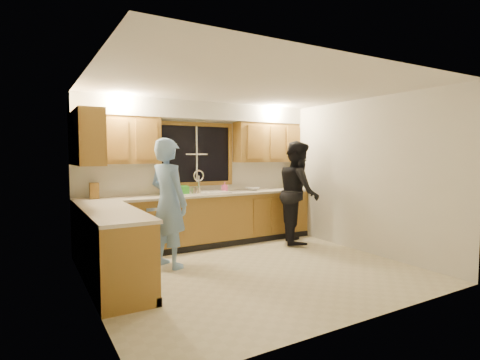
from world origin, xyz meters
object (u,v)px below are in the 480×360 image
object	(u,v)px
dish_crate	(179,190)
dishwasher	(157,227)
knife_block	(94,191)
woman	(298,192)
soap_bottle	(225,187)
stove	(123,260)
sink	(203,196)
man	(168,203)
bowl	(253,189)

from	to	relation	value
dish_crate	dishwasher	bearing A→B (deg)	-178.44
knife_block	dish_crate	xyz separation A→B (m)	(1.32, -0.14, -0.05)
woman	soap_bottle	bearing A→B (deg)	87.64
stove	sink	bearing A→B (deg)	45.39
stove	woman	size ratio (longest dim) A/B	0.49
dish_crate	man	bearing A→B (deg)	-119.24
dishwasher	stove	world-z (taller)	stove
woman	sink	bearing A→B (deg)	97.68
stove	dish_crate	xyz separation A→B (m)	(1.34, 1.82, 0.54)
stove	soap_bottle	size ratio (longest dim) A/B	5.04
dishwasher	soap_bottle	xyz separation A→B (m)	(1.30, 0.08, 0.60)
man	knife_block	xyz separation A→B (m)	(-0.83, 1.01, 0.13)
man	dish_crate	world-z (taller)	man
dishwasher	man	world-z (taller)	man
sink	stove	xyz separation A→B (m)	(-1.80, -1.82, -0.41)
sink	dish_crate	bearing A→B (deg)	-179.51
stove	bowl	size ratio (longest dim) A/B	3.74
dishwasher	bowl	distance (m)	1.94
sink	bowl	size ratio (longest dim) A/B	3.57
man	dishwasher	bearing A→B (deg)	-27.23
soap_bottle	bowl	xyz separation A→B (m)	(0.56, -0.07, -0.06)
dishwasher	man	bearing A→B (deg)	-96.23
dish_crate	bowl	distance (m)	1.47
stove	knife_block	distance (m)	2.05
knife_block	bowl	size ratio (longest dim) A/B	1.02
knife_block	man	bearing A→B (deg)	-48.25
dishwasher	bowl	size ratio (longest dim) A/B	3.41
stove	man	world-z (taller)	man
knife_block	bowl	distance (m)	2.79
woman	dish_crate	bearing A→B (deg)	102.41
man	woman	distance (m)	2.54
soap_bottle	stove	bearing A→B (deg)	-140.03
man	sink	bearing A→B (deg)	-68.12
man	knife_block	world-z (taller)	man
woman	knife_block	bearing A→B (deg)	106.84
sink	man	xyz separation A→B (m)	(-0.94, -0.88, 0.05)
stove	woman	distance (m)	3.61
woman	knife_block	size ratio (longest dim) A/B	7.49
man	woman	xyz separation A→B (m)	(2.53, 0.23, 0.00)
dishwasher	dish_crate	bearing A→B (deg)	1.56
knife_block	dish_crate	distance (m)	1.33
knife_block	soap_bottle	world-z (taller)	knife_block
sink	bowl	distance (m)	1.02
sink	knife_block	size ratio (longest dim) A/B	3.51
sink	dishwasher	size ratio (longest dim) A/B	1.05
dishwasher	woman	size ratio (longest dim) A/B	0.45
dish_crate	soap_bottle	world-z (taller)	soap_bottle
dishwasher	knife_block	distance (m)	1.13
man	knife_block	bearing A→B (deg)	18.32
woman	soap_bottle	distance (m)	1.34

